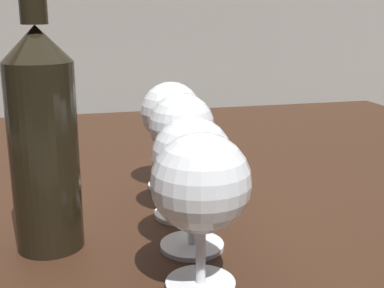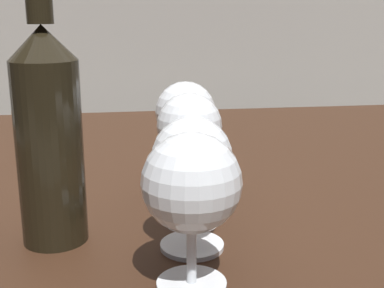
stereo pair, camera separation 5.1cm
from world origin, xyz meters
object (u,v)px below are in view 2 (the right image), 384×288
wine_glass_amber (192,161)px  wine_bottle (48,129)px  wine_glass_port (189,131)px  wine_glass_rose (192,186)px  wine_glass_chardonnay (185,114)px

wine_glass_amber → wine_bottle: wine_bottle is taller
wine_glass_port → wine_bottle: wine_bottle is taller
wine_glass_rose → wine_glass_amber: wine_glass_rose is taller
wine_bottle → wine_glass_rose: bearing=-41.8°
wine_glass_amber → wine_glass_port: wine_glass_port is taller
wine_bottle → wine_glass_port: bearing=16.8°
wine_glass_chardonnay → wine_bottle: (-0.16, -0.15, 0.02)m
wine_glass_rose → wine_glass_port: bearing=82.9°
wine_glass_rose → wine_bottle: size_ratio=0.44×
wine_glass_amber → wine_glass_chardonnay: 0.19m
wine_glass_chardonnay → wine_bottle: bearing=-137.2°
wine_glass_port → wine_glass_chardonnay: 0.10m
wine_glass_port → wine_glass_chardonnay: bearing=85.2°
wine_glass_amber → wine_glass_chardonnay: (0.02, 0.19, 0.01)m
wine_glass_rose → wine_glass_chardonnay: bearing=83.8°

